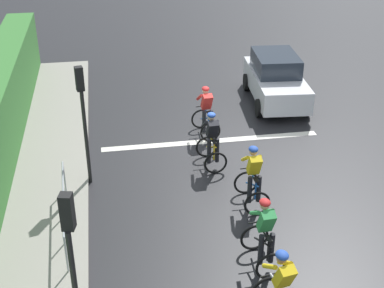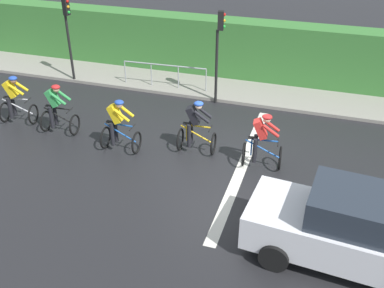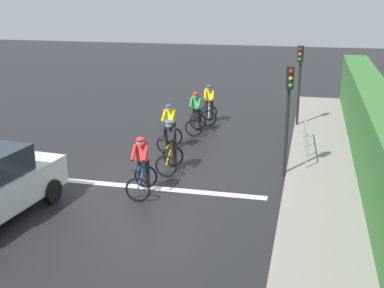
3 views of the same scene
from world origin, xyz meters
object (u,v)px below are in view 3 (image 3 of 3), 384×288
(cyclist_mid, at_px, (170,127))
(traffic_light_far_junction, at_px, (300,74))
(cyclist_second, at_px, (196,113))
(pedestrian_railing_kerbside, at_px, (306,134))
(cyclist_trailing, at_px, (142,167))
(traffic_light_near_crossing, at_px, (288,105))
(cyclist_fourth, at_px, (170,146))
(cyclist_lead, at_px, (209,104))

(cyclist_mid, bearing_deg, traffic_light_far_junction, 43.62)
(cyclist_second, xyz_separation_m, pedestrian_railing_kerbside, (4.28, -2.01, -0.02))
(cyclist_trailing, relative_size, traffic_light_near_crossing, 0.50)
(cyclist_second, relative_size, traffic_light_near_crossing, 0.50)
(cyclist_fourth, bearing_deg, traffic_light_near_crossing, 4.47)
(cyclist_mid, bearing_deg, traffic_light_near_crossing, -24.86)
(traffic_light_near_crossing, xyz_separation_m, traffic_light_far_junction, (0.13, 5.97, 0.00))
(cyclist_fourth, height_order, pedestrian_railing_kerbside, cyclist_fourth)
(cyclist_fourth, height_order, traffic_light_far_junction, traffic_light_far_junction)
(cyclist_fourth, distance_m, traffic_light_near_crossing, 3.81)
(cyclist_second, height_order, cyclist_trailing, same)
(cyclist_lead, bearing_deg, cyclist_trailing, -91.35)
(pedestrian_railing_kerbside, bearing_deg, traffic_light_far_junction, 96.41)
(traffic_light_far_junction, relative_size, pedestrian_railing_kerbside, 1.01)
(cyclist_mid, distance_m, pedestrian_railing_kerbside, 4.69)
(cyclist_fourth, bearing_deg, traffic_light_far_junction, 59.73)
(cyclist_second, xyz_separation_m, cyclist_mid, (-0.40, -2.34, 0.00))
(cyclist_lead, height_order, traffic_light_near_crossing, traffic_light_near_crossing)
(cyclist_second, xyz_separation_m, traffic_light_near_crossing, (3.73, -4.26, 1.43))
(cyclist_lead, bearing_deg, cyclist_mid, -98.16)
(pedestrian_railing_kerbside, bearing_deg, cyclist_mid, -175.91)
(cyclist_mid, distance_m, traffic_light_far_junction, 6.06)
(cyclist_lead, distance_m, cyclist_trailing, 8.22)
(cyclist_mid, xyz_separation_m, pedestrian_railing_kerbside, (4.68, 0.33, -0.02))
(cyclist_second, bearing_deg, pedestrian_railing_kerbside, -25.11)
(traffic_light_far_junction, bearing_deg, pedestrian_railing_kerbside, -83.59)
(cyclist_lead, bearing_deg, pedestrian_railing_kerbside, -42.07)
(cyclist_fourth, bearing_deg, cyclist_trailing, -96.51)
(cyclist_lead, relative_size, traffic_light_near_crossing, 0.50)
(cyclist_mid, bearing_deg, cyclist_lead, 81.84)
(cyclist_trailing, bearing_deg, traffic_light_near_crossing, 31.19)
(cyclist_mid, bearing_deg, cyclist_second, 80.31)
(cyclist_fourth, distance_m, cyclist_trailing, 2.01)
(cyclist_fourth, distance_m, traffic_light_far_junction, 7.38)
(cyclist_second, distance_m, pedestrian_railing_kerbside, 4.73)
(traffic_light_far_junction, bearing_deg, cyclist_second, -155.99)
(cyclist_lead, relative_size, cyclist_mid, 1.00)
(cyclist_trailing, bearing_deg, traffic_light_far_junction, 64.82)
(cyclist_lead, height_order, pedestrian_railing_kerbside, cyclist_lead)
(traffic_light_far_junction, bearing_deg, cyclist_lead, -179.63)
(cyclist_second, height_order, cyclist_fourth, same)
(cyclist_mid, relative_size, cyclist_fourth, 1.00)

